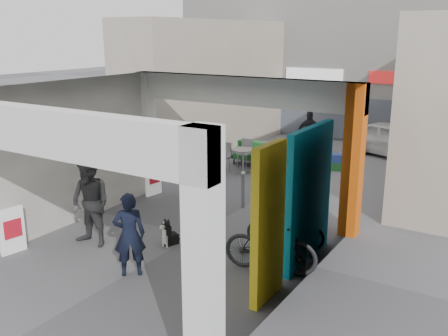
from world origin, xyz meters
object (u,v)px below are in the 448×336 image
Objects in this scene: bicycle_front at (285,228)px; man_crates at (310,133)px; border_collie at (168,234)px; man_elderly at (297,202)px; cafe_set at (244,160)px; produce_stand at (250,155)px; white_van at (395,140)px; man_back_turned at (90,203)px; man_with_dog at (129,234)px; bicycle_rear at (271,245)px.

man_crates is at bearing 3.37° from bicycle_front.
border_collie is 3.00m from man_elderly.
cafe_set is 0.84m from produce_stand.
produce_stand is 5.62m from white_van.
man_back_turned is 0.51× the size of white_van.
bicycle_front reaches higher than produce_stand.
man_elderly is (1.95, 3.43, 0.00)m from man_with_dog.
man_with_dog is 0.85× the size of man_back_turned.
border_collie is (1.62, -6.28, -0.10)m from cafe_set.
man_with_dog is at bearing 71.58° from man_crates.
man_elderly is (3.61, 2.82, -0.14)m from man_back_turned.
white_van is (3.84, 4.70, 0.30)m from cafe_set.
man_crates reaches higher than man_with_dog.
man_elderly is at bearing -161.34° from man_with_dog.
white_van reaches higher than border_collie.
man_with_dog is at bearing -20.42° from man_back_turned.
bicycle_front is (2.24, 1.25, 0.19)m from border_collie.
man_elderly is (3.82, -4.32, 0.49)m from cafe_set.
bicycle_rear is (0.29, -1.91, -0.28)m from man_elderly.
cafe_set is 5.79m from man_elderly.
man_with_dog is 0.98× the size of bicycle_front.
man_back_turned reaches higher than man_with_dog.
border_collie is 0.33× the size of man_back_turned.
man_crates reaches higher than border_collie.
man_with_dog is 1.78m from man_back_turned.
man_with_dog is 0.99× the size of man_elderly.
cafe_set is 0.96× the size of man_crates.
produce_stand is at bearing 141.46° from man_elderly.
white_van is (1.97, 12.45, -0.18)m from man_with_dog.
produce_stand is 7.13m from bicycle_front.
produce_stand is at bearing 153.73° from white_van.
man_back_turned is at bearing -61.84° from man_with_dog.
produce_stand is at bearing 40.63° from man_crates.
man_back_turned is 12.39m from white_van.
man_back_turned reaches higher than produce_stand.
produce_stand is 8.27m from bicycle_rear.
man_back_turned is at bearing -128.65° from man_elderly.
border_collie is 0.37× the size of man_crates.
bicycle_rear is at bearing -158.62° from white_van.
man_crates is at bearing 85.30° from man_back_turned.
bicycle_front is (2.00, 2.72, -0.38)m from man_with_dog.
bicycle_front is at bearing -72.64° from man_elderly.
bicycle_front is (3.87, -5.03, 0.10)m from cafe_set.
produce_stand is 1.98× the size of border_collie.
produce_stand is 8.83m from man_with_dog.
produce_stand is 0.74× the size of bicycle_front.
man_elderly is at bearing 87.48° from man_crates.
bicycle_rear is at bearing 175.65° from bicycle_front.
man_with_dog reaches higher than white_van.
man_elderly is at bearing -160.17° from white_van.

